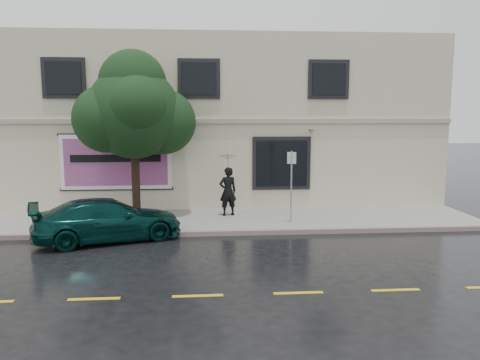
{
  "coord_description": "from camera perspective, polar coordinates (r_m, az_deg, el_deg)",
  "views": [
    {
      "loc": [
        0.18,
        -13.17,
        3.93
      ],
      "look_at": [
        1.35,
        2.2,
        1.7
      ],
      "focal_mm": 35.0,
      "sensor_mm": 36.0,
      "label": 1
    }
  ],
  "objects": [
    {
      "name": "curb",
      "position": [
        15.17,
        -4.92,
        -6.52
      ],
      "size": [
        20.0,
        0.18,
        0.16
      ],
      "primitive_type": "cube",
      "color": "gray",
      "rests_on": "ground"
    },
    {
      "name": "road_marking",
      "position": [
        10.44,
        -5.17,
        -13.88
      ],
      "size": [
        19.0,
        0.12,
        0.01
      ],
      "primitive_type": "cube",
      "color": "gold",
      "rests_on": "ground"
    },
    {
      "name": "street_tree",
      "position": [
        16.98,
        -12.84,
        7.98
      ],
      "size": [
        3.25,
        3.25,
        5.41
      ],
      "color": "black",
      "rests_on": "sidewalk"
    },
    {
      "name": "pedestrian",
      "position": [
        17.24,
        -1.49,
        -1.39
      ],
      "size": [
        0.74,
        0.58,
        1.8
      ],
      "primitive_type": "imported",
      "rotation": [
        0.0,
        0.0,
        3.39
      ],
      "color": "black",
      "rests_on": "sidewalk"
    },
    {
      "name": "fire_hydrant",
      "position": [
        15.91,
        -14.39,
        -4.31
      ],
      "size": [
        0.33,
        0.31,
        0.81
      ],
      "rotation": [
        0.0,
        0.0,
        0.16
      ],
      "color": "silver",
      "rests_on": "sidewalk"
    },
    {
      "name": "ground",
      "position": [
        13.75,
        -4.97,
        -8.41
      ],
      "size": [
        90.0,
        90.0,
        0.0
      ],
      "primitive_type": "plane",
      "color": "black",
      "rests_on": "ground"
    },
    {
      "name": "sign_pole",
      "position": [
        16.08,
        6.28,
        0.04
      ],
      "size": [
        0.29,
        0.14,
        2.49
      ],
      "rotation": [
        0.0,
        0.0,
        -0.4
      ],
      "color": "#A0A1A8",
      "rests_on": "sidewalk"
    },
    {
      "name": "umbrella",
      "position": [
        17.08,
        -1.51,
        2.62
      ],
      "size": [
        0.92,
        0.92,
        0.63
      ],
      "primitive_type": "imported",
      "rotation": [
        0.0,
        0.0,
        -0.08
      ],
      "color": "black",
      "rests_on": "pedestrian"
    },
    {
      "name": "car",
      "position": [
        15.04,
        -15.79,
        -4.67
      ],
      "size": [
        4.87,
        3.33,
        1.3
      ],
      "primitive_type": "imported",
      "rotation": [
        0.0,
        0.0,
        1.9
      ],
      "color": "#072E2A",
      "rests_on": "ground"
    },
    {
      "name": "billboard",
      "position": [
        18.5,
        -14.87,
        2.13
      ],
      "size": [
        4.3,
        0.16,
        2.2
      ],
      "color": "white",
      "rests_on": "ground"
    },
    {
      "name": "building",
      "position": [
        22.17,
        -4.85,
        7.09
      ],
      "size": [
        20.0,
        8.12,
        7.0
      ],
      "color": "beige",
      "rests_on": "ground"
    },
    {
      "name": "sidewalk",
      "position": [
        16.87,
        -4.87,
        -5.01
      ],
      "size": [
        20.0,
        3.5,
        0.15
      ],
      "primitive_type": "cube",
      "color": "gray",
      "rests_on": "ground"
    }
  ]
}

